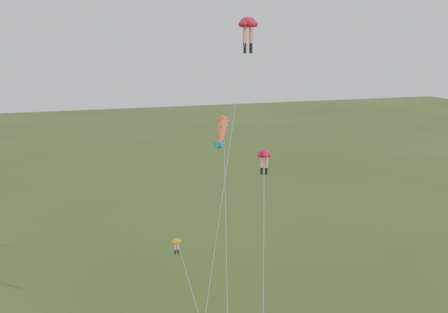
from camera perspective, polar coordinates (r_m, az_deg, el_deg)
name	(u,v)px	position (r m, az deg, el deg)	size (l,w,h in m)	color
legs_kite_red_high	(248,28)	(41.74, 2.71, 14.44)	(8.50, 10.88, 24.19)	red
legs_kite_red_mid	(264,159)	(42.24, 4.61, -0.30)	(5.24, 10.97, 13.31)	red
legs_kite_yellow	(179,251)	(39.20, -5.14, -10.73)	(1.40, 7.10, 7.31)	gold
fish_kite	(222,130)	(41.36, -0.26, 3.05)	(3.56, 9.91, 16.45)	#FFA120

